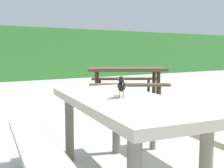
# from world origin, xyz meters

# --- Properties ---
(picnic_table_foreground) EXTENTS (1.91, 1.93, 0.74)m
(picnic_table_foreground) POSITION_xyz_m (0.21, -0.20, 0.56)
(picnic_table_foreground) COLOR #B2A893
(picnic_table_foreground) RESTS_ON ground
(bird_grackle) EXTENTS (0.19, 0.24, 0.18)m
(bird_grackle) POSITION_xyz_m (0.20, -0.19, 0.84)
(bird_grackle) COLOR black
(bird_grackle) RESTS_ON picnic_table_foreground
(picnic_table_mid_right) EXTENTS (2.32, 2.31, 0.74)m
(picnic_table_mid_right) POSITION_xyz_m (2.77, 3.40, 0.56)
(picnic_table_mid_right) COLOR brown
(picnic_table_mid_right) RESTS_ON ground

